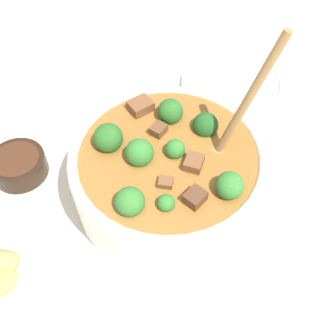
% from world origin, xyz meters
% --- Properties ---
extents(ground_plane, '(4.00, 4.00, 0.00)m').
position_xyz_m(ground_plane, '(0.00, 0.00, 0.00)').
color(ground_plane, silver).
extents(stew_bowl, '(0.30, 0.30, 0.30)m').
position_xyz_m(stew_bowl, '(0.00, -0.00, 0.06)').
color(stew_bowl, white).
rests_on(stew_bowl, ground_plane).
extents(condiment_bowl, '(0.09, 0.09, 0.04)m').
position_xyz_m(condiment_bowl, '(0.26, 0.01, 0.02)').
color(condiment_bowl, black).
rests_on(condiment_bowl, ground_plane).
extents(empty_plate, '(0.21, 0.21, 0.02)m').
position_xyz_m(empty_plate, '(-0.07, -0.28, 0.01)').
color(empty_plate, white).
rests_on(empty_plate, ground_plane).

